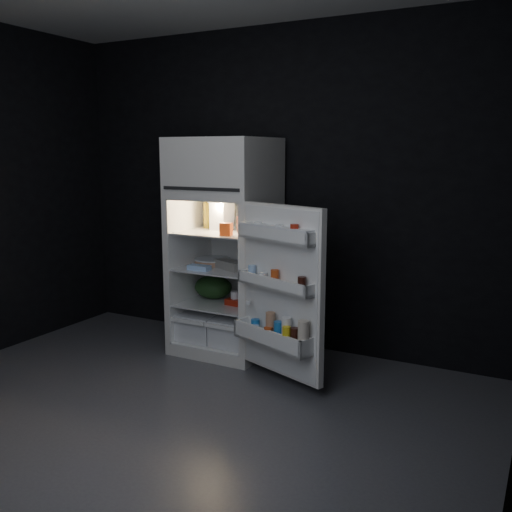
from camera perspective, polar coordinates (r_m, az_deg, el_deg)
The scene contains 17 objects.
floor at distance 3.81m, azimuth -9.35°, elevation -15.72°, with size 4.00×3.40×0.00m, color #4F4F54.
wall_back at distance 4.89m, azimuth 2.35°, elevation 6.65°, with size 4.00×0.00×2.70m, color black.
refrigerator at distance 4.75m, azimuth -3.00°, elevation 1.73°, with size 0.76×0.71×1.78m.
fridge_door at distance 4.01m, azimuth 2.44°, elevation -3.77°, with size 0.74×0.43×1.22m.
milk_jug at distance 4.73m, azimuth -3.42°, elevation 4.03°, with size 0.15×0.15×0.24m, color white.
mayo_jar at distance 4.70m, azimuth -1.10°, elevation 3.39°, with size 0.11×0.11×0.14m, color #2167B3.
jam_jar at distance 4.60m, azimuth -1.29°, elevation 3.17°, with size 0.11×0.11×0.13m, color black.
amber_bottle at distance 4.90m, azimuth -4.76°, elevation 4.11°, with size 0.09×0.09×0.22m, color #AE8B1B.
small_carton at distance 4.43m, azimuth -3.00°, elevation 2.68°, with size 0.09×0.07×0.10m, color #BE4416.
egg_carton at distance 4.64m, azimuth -2.68°, elevation -0.90°, with size 0.28×0.11×0.07m, color gray.
pie at distance 4.86m, azimuth -4.39°, elevation -0.59°, with size 0.30×0.30×0.04m, color tan.
flat_package at distance 4.63m, azimuth -5.70°, elevation -1.17°, with size 0.18×0.09×0.04m, color #9CC2F2.
wrapped_pkg at distance 4.77m, azimuth -1.07°, elevation -0.71°, with size 0.12×0.10×0.05m, color beige.
produce_bag at distance 4.91m, azimuth -4.30°, elevation -3.11°, with size 0.33×0.28×0.20m, color #193815.
yogurt_tray at distance 4.69m, azimuth -1.49°, elevation -4.66°, with size 0.25×0.13×0.05m, color #9E1D0D.
small_can_red at distance 4.85m, azimuth -0.11°, elevation -3.90°, with size 0.07×0.07×0.09m, color #9E1D0D.
small_can_silver at distance 4.83m, azimuth -0.25°, elevation -3.96°, with size 0.07×0.07×0.09m, color silver.
Camera 1 is at (2.10, -2.71, 1.67)m, focal length 40.00 mm.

